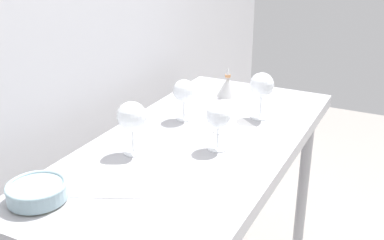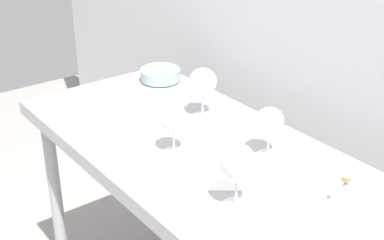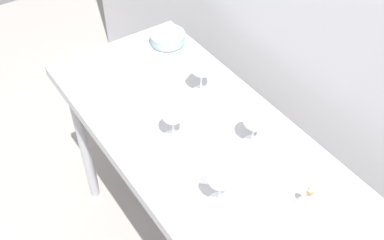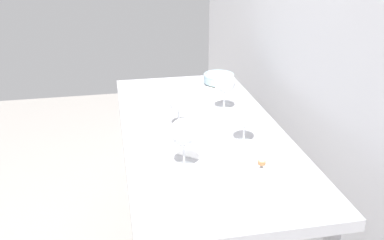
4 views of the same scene
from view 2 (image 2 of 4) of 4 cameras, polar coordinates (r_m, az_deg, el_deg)
steel_counter at (r=1.77m, az=1.00°, el=-5.86°), size 1.40×0.65×0.90m
wine_glass_far_left at (r=1.87m, az=1.14°, el=3.91°), size 0.10×0.10×0.18m
wine_glass_near_center at (r=1.63m, az=-1.97°, el=0.02°), size 0.08×0.08×0.16m
wine_glass_far_right at (r=1.64m, az=8.16°, el=-0.25°), size 0.09×0.09×0.16m
wine_glass_near_right at (r=1.38m, az=4.77°, el=-4.56°), size 0.09×0.09×0.18m
tasting_sheet_upper at (r=2.03m, az=-3.25°, el=1.84°), size 0.27×0.28×0.00m
tasting_sheet_lower at (r=1.58m, az=5.22°, el=-5.81°), size 0.26×0.27×0.00m
tasting_bowl at (r=2.22m, az=-3.36°, el=4.81°), size 0.16×0.16×0.05m
decanter_funnel at (r=1.46m, az=15.67°, el=-7.51°), size 0.09×0.09×0.13m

